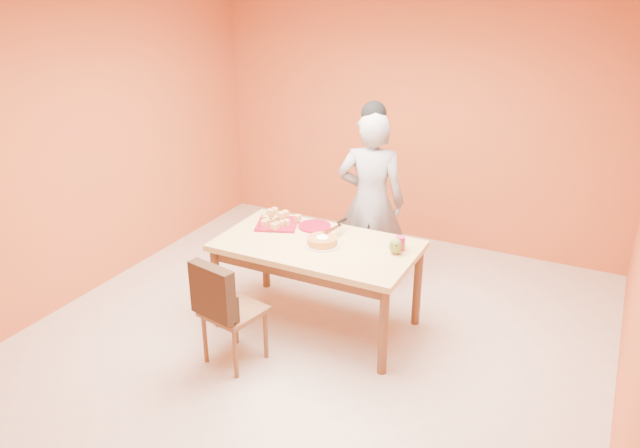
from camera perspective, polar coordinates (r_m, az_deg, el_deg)
The scene contains 15 objects.
floor at distance 5.10m, azimuth -1.27°, elevation -11.19°, with size 5.00×5.00×0.00m, color beige.
wall_back at distance 6.71m, azimuth 8.78°, elevation 9.61°, with size 4.50×4.50×0.00m, color #CA532E.
wall_left at distance 5.84m, azimuth -21.42°, elevation 6.34°, with size 5.00×5.00×0.00m, color #CA532E.
dining_table at distance 5.07m, azimuth -0.26°, elevation -2.73°, with size 1.60×0.90×0.76m.
dining_chair at distance 4.75m, azimuth -8.03°, elevation -7.72°, with size 0.48×0.54×0.88m.
pastry_pile at distance 5.36m, azimuth -3.93°, elevation 0.61°, with size 0.31×0.31×0.10m, color tan, non-canonical shape.
person at distance 5.67m, azimuth 4.67°, elevation 2.00°, with size 0.61×0.40×1.69m, color gray.
pastry_platter at distance 5.38m, azimuth -3.92°, elevation 0.01°, with size 0.34×0.34×0.02m, color maroon.
red_dinner_plate at distance 5.33m, azimuth -0.51°, elevation -0.20°, with size 0.28×0.28×0.02m, color maroon.
white_cake_plate at distance 4.99m, azimuth 0.21°, elevation -1.89°, with size 0.28×0.28×0.01m, color silver.
sponge_cake at distance 4.98m, azimuth 0.21°, elevation -1.54°, with size 0.24×0.24×0.06m, color #C26C32.
cake_server at distance 5.11m, azimuth 1.22°, elevation -0.47°, with size 0.04×0.23×0.01m, color white.
egg_ornament at distance 4.86m, azimuth 6.92°, elevation -2.02°, with size 0.10×0.08×0.13m, color olive.
magenta_glass at distance 4.94m, azimuth 7.34°, elevation -1.75°, with size 0.08×0.08×0.11m, color #C01C5A.
checker_tin at distance 5.03m, azimuth 7.05°, elevation -1.75°, with size 0.11×0.11×0.03m, color #341D0E.
Camera 1 is at (1.99, -3.73, 2.85)m, focal length 35.00 mm.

